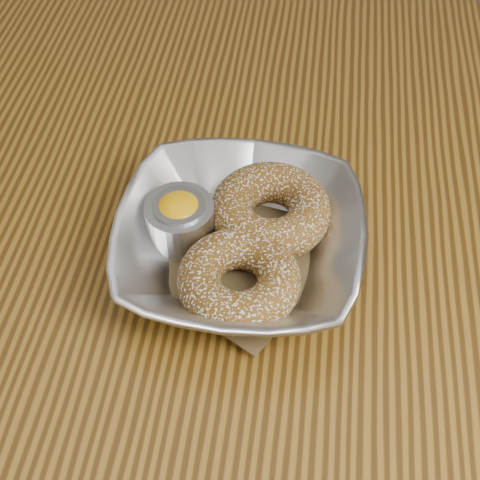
# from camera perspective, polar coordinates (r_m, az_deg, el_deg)

# --- Properties ---
(table) EXTENTS (1.20, 0.80, 0.75)m
(table) POSITION_cam_1_polar(r_m,az_deg,el_deg) (0.71, 5.16, -2.93)
(table) COLOR brown
(table) RESTS_ON ground_plane
(serving_bowl) EXTENTS (0.21, 0.21, 0.05)m
(serving_bowl) POSITION_cam_1_polar(r_m,az_deg,el_deg) (0.58, -0.00, -0.24)
(serving_bowl) COLOR #B8BABF
(serving_bowl) RESTS_ON table
(parchment) EXTENTS (0.20, 0.20, 0.00)m
(parchment) POSITION_cam_1_polar(r_m,az_deg,el_deg) (0.59, 0.00, -1.30)
(parchment) COLOR brown
(parchment) RESTS_ON table
(donut_back) EXTENTS (0.12, 0.12, 0.04)m
(donut_back) POSITION_cam_1_polar(r_m,az_deg,el_deg) (0.60, 2.62, 2.55)
(donut_back) COLOR brown
(donut_back) RESTS_ON parchment
(donut_front) EXTENTS (0.13, 0.13, 0.04)m
(donut_front) POSITION_cam_1_polar(r_m,az_deg,el_deg) (0.55, -0.09, -3.42)
(donut_front) COLOR brown
(donut_front) RESTS_ON parchment
(ramekin) EXTENTS (0.06, 0.06, 0.05)m
(ramekin) POSITION_cam_1_polar(r_m,az_deg,el_deg) (0.59, -5.13, 1.74)
(ramekin) COLOR #B8BABF
(ramekin) RESTS_ON table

